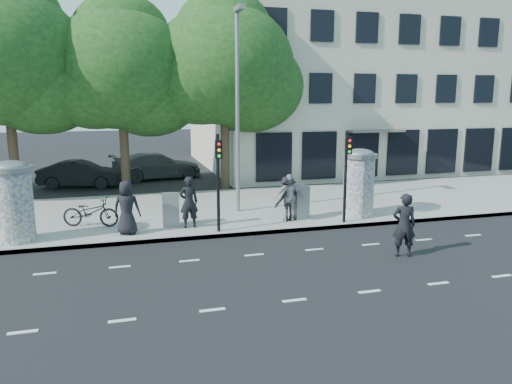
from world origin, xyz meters
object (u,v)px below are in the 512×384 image
object	(u,v)px
man_road	(404,225)
traffic_pole_far	(346,167)
traffic_pole_near	(218,173)
ped_a	(127,208)
ad_column_right	(359,181)
bicycle	(91,212)
street_lamp	(238,96)
ped_d	(288,198)
car_right	(157,166)
cabinet_right	(300,202)
car_mid	(81,174)
ad_column_left	(13,199)
ped_b	(189,202)
ped_e	(290,198)
cabinet_left	(171,210)

from	to	relation	value
man_road	traffic_pole_far	bearing A→B (deg)	-71.76
traffic_pole_near	ped_a	world-z (taller)	traffic_pole_near
ad_column_right	ped_a	distance (m)	8.89
bicycle	street_lamp	bearing A→B (deg)	-63.25
ped_d	car_right	world-z (taller)	ped_d
ped_d	cabinet_right	xyz separation A→B (m)	(0.55, 0.13, -0.22)
ad_column_right	car_mid	distance (m)	15.14
ad_column_left	ad_column_right	size ratio (longest dim) A/B	1.00
man_road	car_right	xyz separation A→B (m)	(-5.97, 16.76, -0.22)
cabinet_right	ped_b	bearing A→B (deg)	164.90
man_road	bicycle	distance (m)	10.88
ped_e	cabinet_right	bearing A→B (deg)	-143.68
traffic_pole_near	traffic_pole_far	bearing A→B (deg)	0.00
ped_a	man_road	distance (m)	9.09
man_road	car_mid	bearing A→B (deg)	-39.97
ad_column_left	traffic_pole_far	xyz separation A→B (m)	(11.40, -0.71, 0.69)
ped_e	cabinet_right	size ratio (longest dim) A/B	1.41
car_right	cabinet_right	bearing A→B (deg)	-171.02
ped_d	bicycle	distance (m)	7.25
ad_column_left	bicycle	distance (m)	2.74
cabinet_right	ad_column_right	bearing A→B (deg)	-19.89
street_lamp	man_road	distance (m)	8.38
ad_column_right	ped_e	distance (m)	2.95
ad_column_right	ped_a	bearing A→B (deg)	-177.81
bicycle	car_right	xyz separation A→B (m)	(3.29, 11.06, 0.08)
ped_a	car_mid	size ratio (longest dim) A/B	0.43
car_right	ped_e	bearing A→B (deg)	-173.44
traffic_pole_far	bicycle	distance (m)	9.46
traffic_pole_near	cabinet_left	bearing A→B (deg)	140.45
bicycle	cabinet_right	size ratio (longest dim) A/B	1.60
ped_a	ped_d	world-z (taller)	ped_a
ped_a	bicycle	size ratio (longest dim) A/B	0.91
cabinet_right	car_right	xyz separation A→B (m)	(-4.42, 12.02, -0.03)
ped_b	cabinet_left	distance (m)	0.80
street_lamp	ped_b	bearing A→B (deg)	-139.08
ad_column_right	ped_d	xyz separation A→B (m)	(-2.96, -0.03, -0.54)
ad_column_left	bicycle	world-z (taller)	ad_column_left
cabinet_right	car_right	distance (m)	12.81
ped_e	man_road	size ratio (longest dim) A/B	0.91
ped_b	man_road	xyz separation A→B (m)	(5.86, -4.56, -0.11)
ped_a	man_road	xyz separation A→B (m)	(8.02, -4.29, -0.10)
ad_column_left	traffic_pole_far	distance (m)	11.44
ped_a	ped_b	bearing A→B (deg)	-157.18
car_right	ped_b	bearing A→B (deg)	169.33
ped_b	car_right	xyz separation A→B (m)	(-0.12, 12.20, -0.33)
man_road	car_right	distance (m)	17.79
ped_a	ped_b	xyz separation A→B (m)	(2.16, 0.27, 0.01)
traffic_pole_near	ped_b	xyz separation A→B (m)	(-0.92, 0.83, -1.15)
street_lamp	car_mid	distance (m)	11.47
bicycle	car_right	size ratio (longest dim) A/B	0.39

